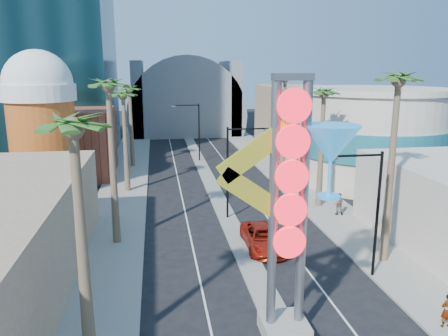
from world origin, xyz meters
TOP-DOWN VIEW (x-y plane):
  - sidewalk_west at (-9.50, 35.00)m, footprint 5.00×100.00m
  - sidewalk_east at (9.50, 35.00)m, footprint 5.00×100.00m
  - median at (0.00, 38.00)m, footprint 1.60×84.00m
  - brick_filler_west at (-16.00, 38.00)m, footprint 10.00×10.00m
  - filler_east at (16.00, 48.00)m, footprint 10.00×20.00m
  - beer_mug at (-17.00, 30.00)m, footprint 7.00×7.00m
  - turquoise_building at (18.00, 30.00)m, footprint 16.60×16.60m
  - canopy at (0.00, 72.00)m, footprint 22.00×16.00m
  - neon_sign at (0.82, 2.96)m, footprint 6.53×2.60m
  - streetlight_0 at (0.55, 20.00)m, footprint 3.79×0.25m
  - streetlight_1 at (-0.55, 44.00)m, footprint 3.79×0.25m
  - streetlight_2 at (6.72, 8.00)m, footprint 3.45×0.25m
  - palm_0 at (-9.00, 2.00)m, footprint 2.40×2.40m
  - palm_1 at (-9.00, 16.00)m, footprint 2.40×2.40m
  - palm_2 at (-9.00, 30.00)m, footprint 2.40×2.40m
  - palm_3 at (-9.00, 42.00)m, footprint 2.40×2.40m
  - palm_5 at (9.00, 10.00)m, footprint 2.40×2.40m
  - palm_6 at (9.00, 22.00)m, footprint 2.40×2.40m
  - palm_7 at (9.00, 34.00)m, footprint 2.40×2.40m
  - red_pickup at (1.57, 13.37)m, footprint 2.77×5.86m
  - pedestrian_a at (8.09, 2.20)m, footprint 0.65×0.43m
  - pedestrian_b at (9.74, 19.25)m, footprint 1.12×0.99m

SIDE VIEW (x-z plane):
  - sidewalk_west at x=-9.50m, z-range 0.00..0.15m
  - sidewalk_east at x=9.50m, z-range 0.00..0.15m
  - median at x=0.00m, z-range 0.00..0.15m
  - red_pickup at x=1.57m, z-range 0.00..1.62m
  - pedestrian_a at x=8.09m, z-range 0.15..1.94m
  - pedestrian_b at x=9.74m, z-range 0.15..2.09m
  - brick_filler_west at x=-16.00m, z-range 0.00..8.00m
  - canopy at x=0.00m, z-range -6.69..15.31m
  - streetlight_2 at x=6.72m, z-range 0.83..8.83m
  - streetlight_0 at x=0.55m, z-range 0.88..8.88m
  - streetlight_1 at x=-0.55m, z-range 0.88..8.88m
  - filler_east at x=16.00m, z-range 0.00..10.00m
  - turquoise_building at x=18.00m, z-range -0.05..10.55m
  - neon_sign at x=0.82m, z-range 1.03..13.58m
  - beer_mug at x=-17.00m, z-range 0.59..15.09m
  - palm_2 at x=-9.00m, z-range 3.88..15.08m
  - palm_3 at x=-9.00m, z-range 3.88..15.08m
  - palm_0 at x=-9.00m, z-range 4.08..15.78m
  - palm_6 at x=9.00m, z-range 4.08..15.78m
  - palm_1 at x=-9.00m, z-range 4.47..17.17m
  - palm_7 at x=9.00m, z-range 4.47..17.17m
  - palm_5 at x=9.00m, z-range 4.67..17.87m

